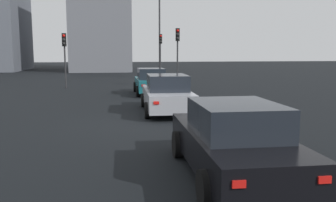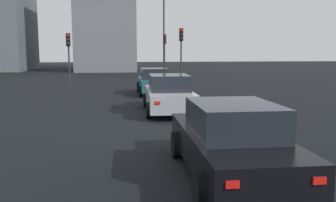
{
  "view_description": "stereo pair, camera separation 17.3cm",
  "coord_description": "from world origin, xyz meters",
  "px_view_note": "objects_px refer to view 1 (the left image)",
  "views": [
    {
      "loc": [
        -12.39,
        0.66,
        2.54
      ],
      "look_at": [
        -2.3,
        -0.94,
        1.12
      ],
      "focal_mm": 37.73,
      "sensor_mm": 36.0,
      "label": 1
    },
    {
      "loc": [
        -12.41,
        0.49,
        2.54
      ],
      "look_at": [
        -2.3,
        -0.94,
        1.12
      ],
      "focal_mm": 37.73,
      "sensor_mm": 36.0,
      "label": 2
    }
  ],
  "objects_px": {
    "traffic_light_far_left": "(178,45)",
    "car_black_left_third": "(233,141)",
    "car_silver_left_second": "(167,94)",
    "traffic_light_near_right": "(64,49)",
    "car_teal_left_lead": "(151,82)",
    "street_lamp_kerbside": "(160,30)",
    "traffic_light_near_left": "(161,47)"
  },
  "relations": [
    {
      "from": "car_teal_left_lead",
      "to": "car_silver_left_second",
      "type": "relative_size",
      "value": 0.89
    },
    {
      "from": "car_black_left_third",
      "to": "street_lamp_kerbside",
      "type": "height_order",
      "value": "street_lamp_kerbside"
    },
    {
      "from": "car_teal_left_lead",
      "to": "traffic_light_near_right",
      "type": "bearing_deg",
      "value": 52.89
    },
    {
      "from": "car_black_left_third",
      "to": "street_lamp_kerbside",
      "type": "relative_size",
      "value": 0.57
    },
    {
      "from": "car_teal_left_lead",
      "to": "street_lamp_kerbside",
      "type": "xyz_separation_m",
      "value": [
        13.7,
        -2.39,
        3.97
      ]
    },
    {
      "from": "traffic_light_near_left",
      "to": "street_lamp_kerbside",
      "type": "relative_size",
      "value": 0.52
    },
    {
      "from": "traffic_light_near_left",
      "to": "traffic_light_far_left",
      "type": "height_order",
      "value": "traffic_light_near_left"
    },
    {
      "from": "car_teal_left_lead",
      "to": "traffic_light_far_left",
      "type": "relative_size",
      "value": 1.0
    },
    {
      "from": "car_black_left_third",
      "to": "traffic_light_near_right",
      "type": "bearing_deg",
      "value": 17.9
    },
    {
      "from": "car_teal_left_lead",
      "to": "car_silver_left_second",
      "type": "height_order",
      "value": "car_silver_left_second"
    },
    {
      "from": "car_teal_left_lead",
      "to": "traffic_light_near_right",
      "type": "relative_size",
      "value": 1.1
    },
    {
      "from": "car_teal_left_lead",
      "to": "traffic_light_near_left",
      "type": "relative_size",
      "value": 1.0
    },
    {
      "from": "car_teal_left_lead",
      "to": "car_black_left_third",
      "type": "height_order",
      "value": "car_teal_left_lead"
    },
    {
      "from": "car_teal_left_lead",
      "to": "traffic_light_far_left",
      "type": "height_order",
      "value": "traffic_light_far_left"
    },
    {
      "from": "traffic_light_near_right",
      "to": "traffic_light_far_left",
      "type": "bearing_deg",
      "value": 87.69
    },
    {
      "from": "traffic_light_near_left",
      "to": "traffic_light_far_left",
      "type": "xyz_separation_m",
      "value": [
        -8.72,
        -0.04,
        -0.01
      ]
    },
    {
      "from": "car_silver_left_second",
      "to": "traffic_light_far_left",
      "type": "distance_m",
      "value": 10.99
    },
    {
      "from": "car_teal_left_lead",
      "to": "car_silver_left_second",
      "type": "xyz_separation_m",
      "value": [
        -6.6,
        0.05,
        0.01
      ]
    },
    {
      "from": "car_teal_left_lead",
      "to": "street_lamp_kerbside",
      "type": "bearing_deg",
      "value": -9.54
    },
    {
      "from": "car_black_left_third",
      "to": "traffic_light_near_left",
      "type": "relative_size",
      "value": 1.09
    },
    {
      "from": "car_teal_left_lead",
      "to": "street_lamp_kerbside",
      "type": "distance_m",
      "value": 14.47
    },
    {
      "from": "car_silver_left_second",
      "to": "traffic_light_near_right",
      "type": "bearing_deg",
      "value": 28.85
    },
    {
      "from": "car_black_left_third",
      "to": "traffic_light_near_right",
      "type": "height_order",
      "value": "traffic_light_near_right"
    },
    {
      "from": "traffic_light_near_right",
      "to": "car_silver_left_second",
      "type": "bearing_deg",
      "value": 27.29
    },
    {
      "from": "car_silver_left_second",
      "to": "street_lamp_kerbside",
      "type": "distance_m",
      "value": 20.83
    },
    {
      "from": "car_silver_left_second",
      "to": "traffic_light_far_left",
      "type": "bearing_deg",
      "value": -10.99
    },
    {
      "from": "traffic_light_near_right",
      "to": "car_black_left_third",
      "type": "bearing_deg",
      "value": 17.04
    },
    {
      "from": "traffic_light_far_left",
      "to": "traffic_light_near_right",
      "type": "bearing_deg",
      "value": -87.42
    },
    {
      "from": "traffic_light_far_left",
      "to": "car_black_left_third",
      "type": "bearing_deg",
      "value": -1.76
    },
    {
      "from": "traffic_light_near_right",
      "to": "traffic_light_far_left",
      "type": "height_order",
      "value": "traffic_light_far_left"
    },
    {
      "from": "car_teal_left_lead",
      "to": "traffic_light_far_left",
      "type": "bearing_deg",
      "value": -31.06
    },
    {
      "from": "traffic_light_near_right",
      "to": "traffic_light_far_left",
      "type": "relative_size",
      "value": 0.91
    }
  ]
}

